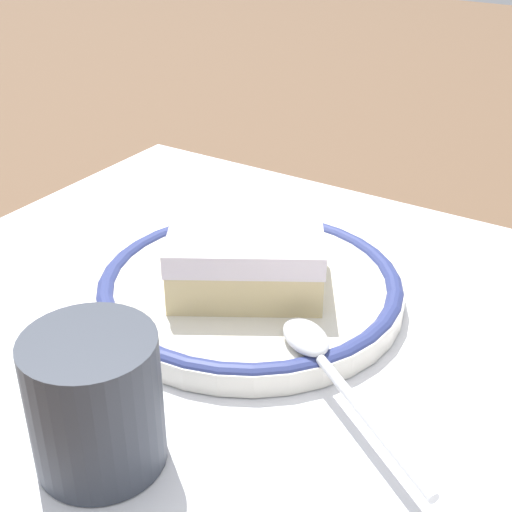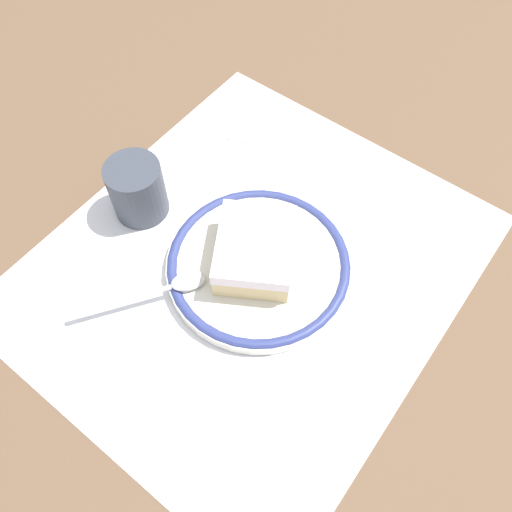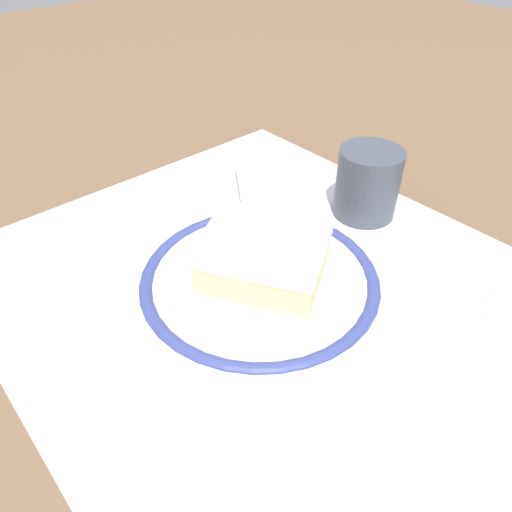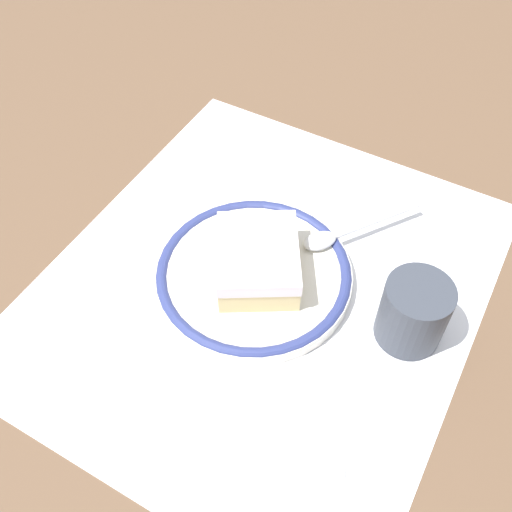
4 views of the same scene
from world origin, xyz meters
The scene contains 7 objects.
ground_plane centered at (0.00, 0.00, 0.00)m, with size 2.40×2.40×0.00m, color brown.
placemat centered at (0.00, 0.00, 0.00)m, with size 0.48×0.42×0.00m, color white.
plate centered at (0.00, -0.01, 0.01)m, with size 0.20×0.20×0.02m.
cake_slice centered at (0.00, -0.01, 0.04)m, with size 0.12×0.12×0.04m.
spoon centered at (-0.08, 0.04, 0.02)m, with size 0.13×0.10×0.01m.
cup centered at (-0.02, 0.15, 0.03)m, with size 0.06×0.06×0.07m.
sugar_packet centered at (0.15, 0.13, 0.00)m, with size 0.05×0.03×0.01m, color white.
Camera 2 is at (-0.23, -0.19, 0.51)m, focal length 37.15 mm.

